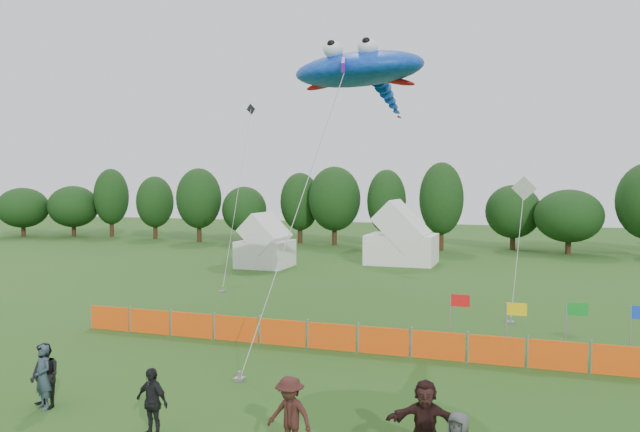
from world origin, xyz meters
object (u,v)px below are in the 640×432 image
(spectator_c, at_px, (290,416))
(spectator_d, at_px, (152,402))
(tent_right, at_px, (402,239))
(stingray_kite, at_px, (362,72))
(spectator_a, at_px, (43,377))
(spectator_b, at_px, (45,376))
(spectator_f, at_px, (425,422))
(barrier_fence, at_px, (331,337))
(tent_left, at_px, (265,245))

(spectator_c, relative_size, spectator_d, 1.07)
(tent_right, height_order, stingray_kite, stingray_kite)
(spectator_a, height_order, spectator_d, spectator_a)
(spectator_b, distance_m, stingray_kite, 16.35)
(spectator_d, xyz_separation_m, spectator_f, (6.71, 0.71, 0.08))
(tent_right, height_order, spectator_c, tent_right)
(spectator_c, height_order, spectator_f, spectator_f)
(tent_right, distance_m, stingray_kite, 24.19)
(tent_right, relative_size, barrier_fence, 0.24)
(spectator_a, xyz_separation_m, spectator_d, (3.96, -0.64, -0.04))
(tent_left, height_order, stingray_kite, stingray_kite)
(spectator_c, xyz_separation_m, spectator_f, (3.04, 0.61, 0.02))
(spectator_b, bearing_deg, spectator_a, -71.94)
(tent_left, distance_m, spectator_d, 30.88)
(barrier_fence, height_order, spectator_a, spectator_a)
(barrier_fence, relative_size, spectator_d, 12.61)
(tent_left, xyz_separation_m, spectator_b, (5.78, -28.58, -0.72))
(spectator_b, distance_m, spectator_d, 4.03)
(tent_left, xyz_separation_m, spectator_f, (16.45, -28.59, -0.68))
(barrier_fence, distance_m, spectator_d, 9.26)
(spectator_c, bearing_deg, spectator_b, -171.40)
(tent_right, bearing_deg, barrier_fence, -84.79)
(tent_left, bearing_deg, spectator_a, -78.60)
(barrier_fence, bearing_deg, stingray_kite, 83.75)
(spectator_c, bearing_deg, stingray_kite, 110.34)
(spectator_d, distance_m, spectator_f, 6.75)
(stingray_kite, bearing_deg, spectator_f, -68.29)
(stingray_kite, bearing_deg, tent_left, 124.73)
(barrier_fence, bearing_deg, spectator_b, -124.77)
(spectator_b, height_order, spectator_d, spectator_b)
(spectator_b, relative_size, spectator_d, 1.05)
(spectator_a, height_order, spectator_f, spectator_f)
(tent_right, height_order, spectator_b, tent_right)
(spectator_a, bearing_deg, barrier_fence, 77.97)
(barrier_fence, distance_m, spectator_c, 9.17)
(tent_left, distance_m, spectator_b, 29.17)
(barrier_fence, height_order, spectator_d, spectator_d)
(tent_left, relative_size, tent_right, 0.69)
(spectator_d, bearing_deg, spectator_a, -176.52)
(tent_right, distance_m, spectator_c, 34.57)
(tent_left, relative_size, spectator_c, 1.97)
(stingray_kite, bearing_deg, spectator_d, -100.15)
(barrier_fence, distance_m, spectator_f, 9.69)
(spectator_a, distance_m, spectator_b, 0.07)
(spectator_a, bearing_deg, spectator_b, 112.68)
(tent_right, height_order, spectator_d, tent_right)
(spectator_b, distance_m, spectator_c, 7.65)
(spectator_f, bearing_deg, spectator_a, 173.48)
(tent_right, bearing_deg, tent_left, -151.13)
(spectator_a, bearing_deg, stingray_kite, 84.37)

